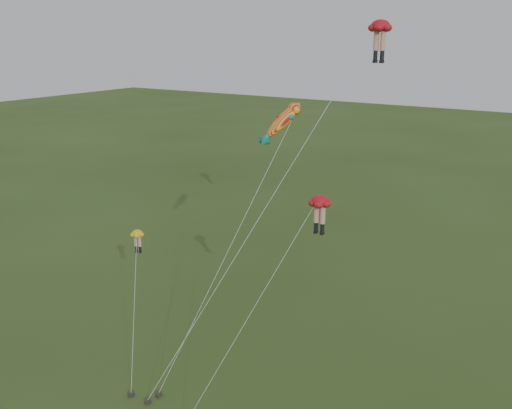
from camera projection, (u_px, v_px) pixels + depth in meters
The scene contains 5 objects.
ground at pixel (180, 397), 34.76m from camera, with size 300.00×300.00×0.00m, color #2C4117.
legs_kite_red_high at pixel (377, 35), 35.04m from camera, with size 8.94×14.88×22.13m.
legs_kite_red_mid at pixel (316, 210), 29.47m from camera, with size 6.22×6.02×13.32m.
legs_kite_yellow at pixel (137, 242), 38.02m from camera, with size 4.19×5.61×8.70m.
fish_kite at pixel (283, 122), 35.71m from camera, with size 4.69×10.60×17.42m.
Camera 1 is at (20.01, -22.67, 21.32)m, focal length 40.00 mm.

